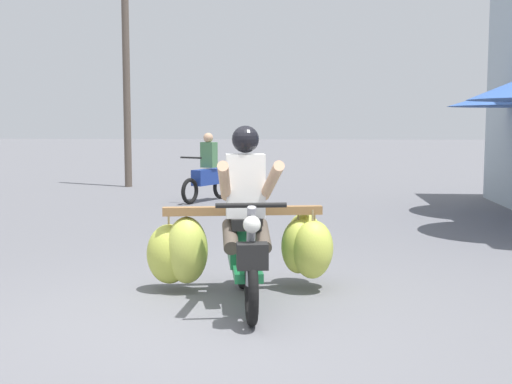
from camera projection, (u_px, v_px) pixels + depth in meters
ground_plane at (208, 324)px, 5.30m from camera, size 120.00×120.00×0.00m
motorbike_main_loaded at (250, 241)px, 6.16m from camera, size 1.80×1.92×1.58m
motorbike_distant_ahead_left at (208, 174)px, 13.57m from camera, size 0.84×1.50×1.40m
utility_pole at (126, 47)px, 16.32m from camera, size 0.18×0.18×6.93m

